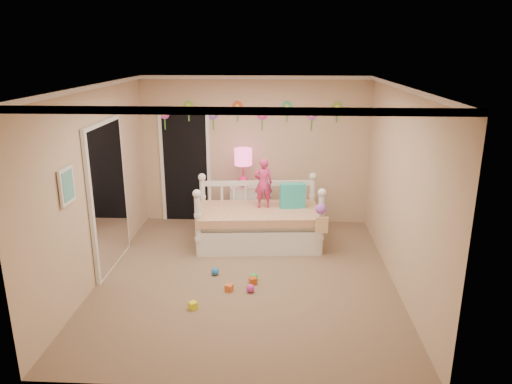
# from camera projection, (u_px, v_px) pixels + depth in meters

# --- Properties ---
(floor) EXTENTS (4.00, 4.50, 0.01)m
(floor) POSITION_uv_depth(u_px,v_px,m) (247.00, 277.00, 6.55)
(floor) COLOR #7F684C
(floor) RESTS_ON ground
(ceiling) EXTENTS (4.00, 4.50, 0.01)m
(ceiling) POSITION_uv_depth(u_px,v_px,m) (245.00, 85.00, 5.79)
(ceiling) COLOR white
(ceiling) RESTS_ON floor
(back_wall) EXTENTS (4.00, 0.01, 2.60)m
(back_wall) POSITION_uv_depth(u_px,v_px,m) (255.00, 151.00, 8.32)
(back_wall) COLOR tan
(back_wall) RESTS_ON floor
(left_wall) EXTENTS (0.01, 4.50, 2.60)m
(left_wall) POSITION_uv_depth(u_px,v_px,m) (96.00, 185.00, 6.27)
(left_wall) COLOR tan
(left_wall) RESTS_ON floor
(right_wall) EXTENTS (0.01, 4.50, 2.60)m
(right_wall) POSITION_uv_depth(u_px,v_px,m) (401.00, 189.00, 6.08)
(right_wall) COLOR tan
(right_wall) RESTS_ON floor
(crown_molding) EXTENTS (4.00, 4.50, 0.06)m
(crown_molding) POSITION_uv_depth(u_px,v_px,m) (245.00, 88.00, 5.80)
(crown_molding) COLOR white
(crown_molding) RESTS_ON ceiling
(daybed) EXTENTS (2.03, 1.20, 1.06)m
(daybed) POSITION_uv_depth(u_px,v_px,m) (259.00, 213.00, 7.52)
(daybed) COLOR white
(daybed) RESTS_ON floor
(pillow_turquoise) EXTENTS (0.41, 0.20, 0.40)m
(pillow_turquoise) POSITION_uv_depth(u_px,v_px,m) (292.00, 196.00, 7.51)
(pillow_turquoise) COLOR #25BA9B
(pillow_turquoise) RESTS_ON daybed
(pillow_lime) EXTENTS (0.37, 0.23, 0.33)m
(pillow_lime) POSITION_uv_depth(u_px,v_px,m) (293.00, 196.00, 7.62)
(pillow_lime) COLOR #A0D541
(pillow_lime) RESTS_ON daybed
(child) EXTENTS (0.32, 0.23, 0.80)m
(child) POSITION_uv_depth(u_px,v_px,m) (263.00, 183.00, 7.47)
(child) COLOR #D63072
(child) RESTS_ON daybed
(nightstand) EXTENTS (0.47, 0.37, 0.75)m
(nightstand) POSITION_uv_depth(u_px,v_px,m) (244.00, 207.00, 8.26)
(nightstand) COLOR white
(nightstand) RESTS_ON floor
(table_lamp) EXTENTS (0.30, 0.30, 0.66)m
(table_lamp) POSITION_uv_depth(u_px,v_px,m) (243.00, 162.00, 8.03)
(table_lamp) COLOR #D11B56
(table_lamp) RESTS_ON nightstand
(closet_doorway) EXTENTS (0.90, 0.04, 2.07)m
(closet_doorway) POSITION_uv_depth(u_px,v_px,m) (185.00, 165.00, 8.45)
(closet_doorway) COLOR black
(closet_doorway) RESTS_ON back_wall
(flower_decals) EXTENTS (3.40, 0.02, 0.50)m
(flower_decals) POSITION_uv_depth(u_px,v_px,m) (250.00, 115.00, 8.13)
(flower_decals) COLOR #B2668C
(flower_decals) RESTS_ON back_wall
(mirror_closet) EXTENTS (0.07, 1.30, 2.10)m
(mirror_closet) POSITION_uv_depth(u_px,v_px,m) (109.00, 196.00, 6.63)
(mirror_closet) COLOR white
(mirror_closet) RESTS_ON left_wall
(wall_picture) EXTENTS (0.05, 0.34, 0.42)m
(wall_picture) POSITION_uv_depth(u_px,v_px,m) (67.00, 186.00, 5.34)
(wall_picture) COLOR white
(wall_picture) RESTS_ON left_wall
(hanging_bag) EXTENTS (0.20, 0.16, 0.36)m
(hanging_bag) POSITION_uv_depth(u_px,v_px,m) (321.00, 219.00, 6.90)
(hanging_bag) COLOR beige
(hanging_bag) RESTS_ON daybed
(toy_scatter) EXTENTS (1.22, 1.50, 0.11)m
(toy_scatter) POSITION_uv_depth(u_px,v_px,m) (226.00, 291.00, 6.06)
(toy_scatter) COLOR #996666
(toy_scatter) RESTS_ON floor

